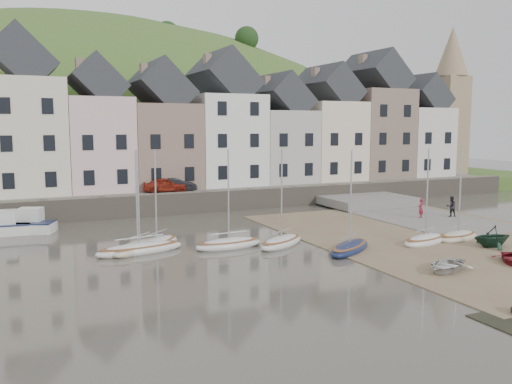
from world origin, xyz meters
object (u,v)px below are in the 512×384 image
person_red (421,208)px  sailboat_0 (140,249)px  person_dark (451,206)px  car_left (165,185)px  rowboat_green (492,236)px  rowboat_white (446,265)px  car_right (176,185)px

person_red → sailboat_0: bearing=-25.8°
person_dark → car_left: bearing=-18.4°
sailboat_0 → person_red: bearing=5.3°
person_red → person_dark: size_ratio=0.95×
person_dark → rowboat_green: bearing=74.4°
person_red → person_dark: bearing=137.0°
sailboat_0 → rowboat_white: sailboat_0 is taller
person_dark → sailboat_0: bearing=19.5°
rowboat_green → car_right: (-13.47, 23.16, 1.47)m
car_right → person_dark: bearing=-116.9°
rowboat_white → car_right: (-6.83, 26.24, 1.84)m
sailboat_0 → person_red: (23.23, 2.17, 0.65)m
car_left → rowboat_white: bearing=-151.3°
person_dark → car_right: (-19.21, 13.84, 1.26)m
rowboat_white → person_dark: 17.52m
car_right → person_red: bearing=-119.9°
sailboat_0 → rowboat_green: size_ratio=2.45×
rowboat_white → rowboat_green: 7.33m
rowboat_green → person_red: size_ratio=1.65×
sailboat_0 → car_left: size_ratio=1.64×
sailboat_0 → rowboat_white: bearing=-38.6°
sailboat_0 → car_left: sailboat_0 is taller
person_red → person_dark: 2.74m
person_red → car_right: bearing=-69.9°
person_red → car_left: (-17.53, 13.28, 1.35)m
rowboat_white → person_dark: bearing=111.5°
person_dark → car_left: car_left is taller
rowboat_white → car_left: size_ratio=0.77×
sailboat_0 → rowboat_green: (20.17, -7.72, 0.48)m
rowboat_white → person_red: (9.70, 12.96, 0.54)m
rowboat_white → rowboat_green: (6.64, 3.07, 0.37)m
sailboat_0 → rowboat_green: 21.61m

